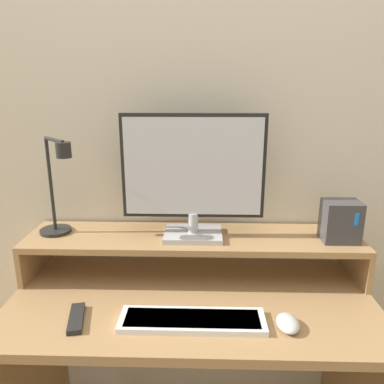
{
  "coord_description": "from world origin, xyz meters",
  "views": [
    {
      "loc": [
        0.03,
        -0.8,
        1.4
      ],
      "look_at": [
        -0.0,
        0.32,
        1.08
      ],
      "focal_mm": 35.0,
      "sensor_mm": 36.0,
      "label": 1
    }
  ],
  "objects_px": {
    "monitor": "(193,174)",
    "remote_control": "(76,318)",
    "desk_lamp": "(57,193)",
    "keyboard": "(192,320)",
    "mouse": "(288,323)",
    "router_dock": "(341,221)"
  },
  "relations": [
    {
      "from": "monitor",
      "to": "remote_control",
      "type": "height_order",
      "value": "monitor"
    },
    {
      "from": "desk_lamp",
      "to": "keyboard",
      "type": "bearing_deg",
      "value": -30.69
    },
    {
      "from": "mouse",
      "to": "monitor",
      "type": "bearing_deg",
      "value": 132.47
    },
    {
      "from": "keyboard",
      "to": "mouse",
      "type": "height_order",
      "value": "mouse"
    },
    {
      "from": "keyboard",
      "to": "remote_control",
      "type": "relative_size",
      "value": 2.92
    },
    {
      "from": "keyboard",
      "to": "mouse",
      "type": "bearing_deg",
      "value": -2.93
    },
    {
      "from": "remote_control",
      "to": "monitor",
      "type": "bearing_deg",
      "value": 40.67
    },
    {
      "from": "monitor",
      "to": "remote_control",
      "type": "xyz_separation_m",
      "value": [
        -0.34,
        -0.29,
        -0.37
      ]
    },
    {
      "from": "monitor",
      "to": "router_dock",
      "type": "xyz_separation_m",
      "value": [
        0.51,
        -0.02,
        -0.16
      ]
    },
    {
      "from": "keyboard",
      "to": "mouse",
      "type": "distance_m",
      "value": 0.27
    },
    {
      "from": "keyboard",
      "to": "remote_control",
      "type": "distance_m",
      "value": 0.34
    },
    {
      "from": "remote_control",
      "to": "router_dock",
      "type": "bearing_deg",
      "value": 17.76
    },
    {
      "from": "desk_lamp",
      "to": "router_dock",
      "type": "height_order",
      "value": "desk_lamp"
    },
    {
      "from": "monitor",
      "to": "keyboard",
      "type": "distance_m",
      "value": 0.47
    },
    {
      "from": "desk_lamp",
      "to": "router_dock",
      "type": "bearing_deg",
      "value": -0.53
    },
    {
      "from": "router_dock",
      "to": "remote_control",
      "type": "bearing_deg",
      "value": -162.24
    },
    {
      "from": "monitor",
      "to": "remote_control",
      "type": "relative_size",
      "value": 3.33
    },
    {
      "from": "router_dock",
      "to": "mouse",
      "type": "height_order",
      "value": "router_dock"
    },
    {
      "from": "keyboard",
      "to": "monitor",
      "type": "bearing_deg",
      "value": 91.21
    },
    {
      "from": "router_dock",
      "to": "mouse",
      "type": "distance_m",
      "value": 0.42
    },
    {
      "from": "mouse",
      "to": "remote_control",
      "type": "distance_m",
      "value": 0.62
    },
    {
      "from": "router_dock",
      "to": "keyboard",
      "type": "bearing_deg",
      "value": -151.42
    }
  ]
}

